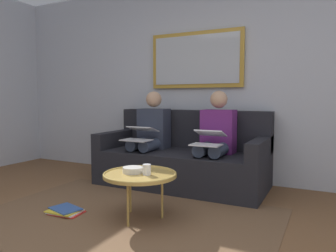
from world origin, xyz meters
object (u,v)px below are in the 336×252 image
couch (183,159)px  coffee_table (140,175)px  person_left (216,137)px  cup (147,169)px  framed_mirror (196,60)px  laptop_white (209,138)px  magazine_stack (65,211)px  laptop_silver (140,134)px  person_right (150,134)px  bowl (133,170)px

couch → coffee_table: 1.23m
couch → person_left: (-0.43, 0.07, 0.30)m
coffee_table → cup: 0.09m
framed_mirror → coffee_table: (-0.13, 1.61, -1.16)m
cup → laptop_white: (-0.22, -0.92, 0.18)m
laptop_white → magazine_stack: laptop_white is taller
couch → laptop_white: size_ratio=5.52×
person_left → laptop_white: size_ratio=3.15×
cup → laptop_silver: (0.64, -0.92, 0.18)m
framed_mirror → laptop_white: bearing=121.7°
person_right → magazine_stack: size_ratio=3.32×
person_right → laptop_silver: 0.24m
magazine_stack → person_left: bearing=-126.0°
framed_mirror → laptop_silver: bearing=58.2°
cup → laptop_white: 0.96m
framed_mirror → coffee_table: size_ratio=1.97×
person_right → magazine_stack: (0.12, 1.35, -0.58)m
laptop_silver → magazine_stack: bearing=83.8°
person_left → person_right: bearing=0.0°
laptop_white → coffee_table: bearing=71.9°
coffee_table → laptop_white: laptop_white is taller
coffee_table → laptop_silver: laptop_silver is taller
person_right → framed_mirror: bearing=-133.2°
bowl → person_right: size_ratio=0.15×
laptop_silver → magazine_stack: size_ratio=1.10×
laptop_silver → coffee_table: bearing=121.6°
framed_mirror → laptop_white: size_ratio=3.47×
couch → laptop_white: couch is taller
person_left → laptop_silver: bearing=15.4°
laptop_white → person_right: person_right is taller
coffee_table → person_right: bearing=-64.0°
laptop_white → person_right: bearing=-15.5°
person_right → bowl: bearing=113.0°
bowl → person_left: person_left is taller
framed_mirror → laptop_silver: framed_mirror is taller
bowl → magazine_stack: size_ratio=0.51×
couch → person_right: 0.53m
framed_mirror → laptop_silver: size_ratio=3.32×
framed_mirror → person_left: 1.13m
framed_mirror → coffee_table: bearing=94.7°
cup → person_left: 1.19m
person_left → bowl: bearing=72.3°
cup → coffee_table: bearing=-7.9°
bowl → person_right: bearing=-67.0°
coffee_table → bowl: (0.07, 0.00, 0.04)m
couch → bowl: bearing=92.8°
couch → coffee_table: size_ratio=3.14×
person_left → magazine_stack: size_ratio=3.32×
coffee_table → person_left: (-0.30, -1.15, 0.22)m
coffee_table → person_right: person_right is taller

